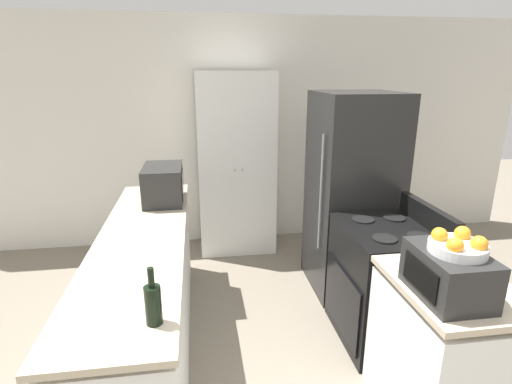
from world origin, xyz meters
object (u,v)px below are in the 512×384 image
Objects in this scene: pantry_cabinet at (236,164)px; refrigerator at (352,195)px; microwave at (164,184)px; toaster_oven at (448,274)px; stove at (384,283)px; wine_bottle at (153,303)px; fruit_bowl at (458,245)px.

pantry_cabinet is 1.41m from refrigerator.
microwave is 1.20× the size of toaster_oven.
stove is 1.91m from wine_bottle.
microwave is 1.84× the size of fruit_bowl.
fruit_bowl reaches higher than toaster_oven.
microwave reaches higher than stove.
refrigerator is at bearing 84.35° from toaster_oven.
refrigerator is at bearing 46.83° from wine_bottle.
refrigerator is 3.64× the size of microwave.
pantry_cabinet is at bearing 133.33° from refrigerator.
stove is at bearing -28.02° from microwave.
pantry_cabinet reaches higher than wine_bottle.
pantry_cabinet is at bearing 52.45° from microwave.
pantry_cabinet is at bearing 117.19° from stove.
fruit_bowl is (-0.15, -1.71, 0.28)m from refrigerator.
refrigerator is 1.74m from fruit_bowl.
fruit_bowl is (-0.13, -0.91, 0.73)m from stove.
wine_bottle is 1.47m from fruit_bowl.
fruit_bowl is (0.02, -0.01, 0.16)m from toaster_oven.
fruit_bowl is (1.54, -1.79, 0.13)m from microwave.
refrigerator reaches higher than toaster_oven.
toaster_oven is (1.44, 0.02, 0.02)m from wine_bottle.
toaster_oven is at bearing -73.69° from pantry_cabinet.
microwave is at bearing 177.31° from refrigerator.
fruit_bowl is at bearing -97.88° from stove.
microwave is 1.80m from wine_bottle.
toaster_oven is (-0.14, -0.89, 0.57)m from stove.
microwave is (-1.66, 0.88, 0.60)m from stove.
stove is 2.54× the size of toaster_oven.
microwave is 2.34m from toaster_oven.
stove is at bearing -91.77° from refrigerator.
wine_bottle is (-0.65, -2.74, 0.01)m from pantry_cabinet.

